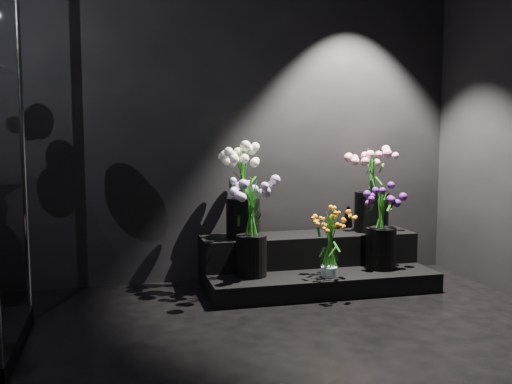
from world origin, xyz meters
name	(u,v)px	position (x,y,z in m)	size (l,w,h in m)	color
floor	(295,380)	(0.00, 0.00, 0.00)	(4.00, 4.00, 0.00)	black
wall_back	(219,108)	(0.00, 2.00, 1.40)	(4.00, 4.00, 0.00)	black
display_riser	(313,264)	(0.68, 1.65, 0.16)	(1.74, 0.78, 0.39)	black
bouquet_orange_bells	(330,242)	(0.69, 1.31, 0.41)	(0.30, 0.30, 0.50)	white
bouquet_lilac	(251,220)	(0.14, 1.47, 0.56)	(0.45, 0.45, 0.73)	black
bouquet_purple	(381,223)	(1.18, 1.47, 0.50)	(0.33, 0.33, 0.64)	black
bouquet_cream_roses	(243,185)	(0.14, 1.74, 0.80)	(0.42, 0.42, 0.73)	black
bouquet_pink_roses	(372,186)	(1.23, 1.76, 0.76)	(0.40, 0.40, 0.69)	black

